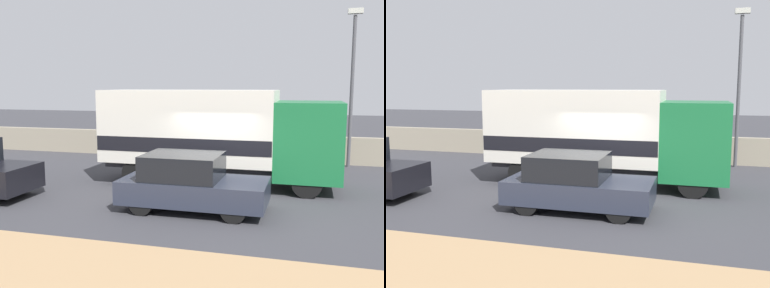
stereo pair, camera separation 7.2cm
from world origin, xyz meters
TOP-DOWN VIEW (x-y plane):
  - ground_plane at (0.00, 0.00)m, footprint 80.00×80.00m
  - stone_wall_backdrop at (0.00, 7.58)m, footprint 60.00×0.35m
  - street_lamp at (4.32, 7.06)m, footprint 0.56×0.28m
  - box_truck at (-0.26, 2.57)m, footprint 7.70×2.44m
  - car_hatchback at (-0.22, -0.56)m, footprint 3.83×1.82m

SIDE VIEW (x-z plane):
  - ground_plane at x=0.00m, z-range 0.00..0.00m
  - stone_wall_backdrop at x=0.00m, z-range 0.00..1.15m
  - car_hatchback at x=-0.22m, z-range -0.02..1.48m
  - box_truck at x=-0.26m, z-range 0.16..3.30m
  - street_lamp at x=4.32m, z-range 0.54..6.80m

